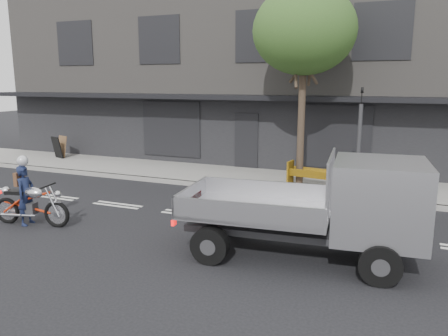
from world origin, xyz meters
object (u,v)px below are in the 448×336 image
street_tree (304,31)px  flatbed_ute (355,203)px  rider (26,195)px  construction_barrier (310,175)px  traffic_light_pole (359,148)px  motorcycle (31,204)px  sandwich_board (57,147)px

street_tree → flatbed_ute: size_ratio=1.34×
rider → construction_barrier: bearing=-54.6°
traffic_light_pole → motorcycle: bearing=-142.7°
motorcycle → rider: (-0.15, -0.00, 0.21)m
street_tree → sandwich_board: 12.47m
traffic_light_pole → motorcycle: size_ratio=1.62×
traffic_light_pole → sandwich_board: bearing=173.0°
rider → sandwich_board: size_ratio=1.55×
street_tree → rider: (-5.69, -6.58, -4.50)m
traffic_light_pole → motorcycle: (-7.54, -5.73, -1.08)m
rider → traffic_light_pole: bearing=-63.0°
rider → sandwich_board: rider is taller
street_tree → construction_barrier: 4.73m
traffic_light_pole → flatbed_ute: size_ratio=0.69×
motorcycle → construction_barrier: bearing=36.2°
street_tree → motorcycle: size_ratio=3.13×
flatbed_ute → construction_barrier: flatbed_ute is taller
motorcycle → rider: size_ratio=1.38×
street_tree → motorcycle: street_tree is taller
traffic_light_pole → motorcycle: 9.53m
traffic_light_pole → construction_barrier: 1.94m
construction_barrier → sandwich_board: (-11.99, 1.23, 0.07)m
street_tree → flatbed_ute: street_tree is taller
traffic_light_pole → sandwich_board: (-13.55, 1.67, -1.00)m
traffic_light_pole → sandwich_board: 13.69m
traffic_light_pole → flatbed_ute: traffic_light_pole is taller
traffic_light_pole → motorcycle: traffic_light_pole is taller
motorcycle → construction_barrier: (5.98, 6.17, 0.01)m
street_tree → rider: 9.80m
flatbed_ute → sandwich_board: 15.55m
motorcycle → street_tree: bearing=40.2°
sandwich_board → rider: bearing=-33.2°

